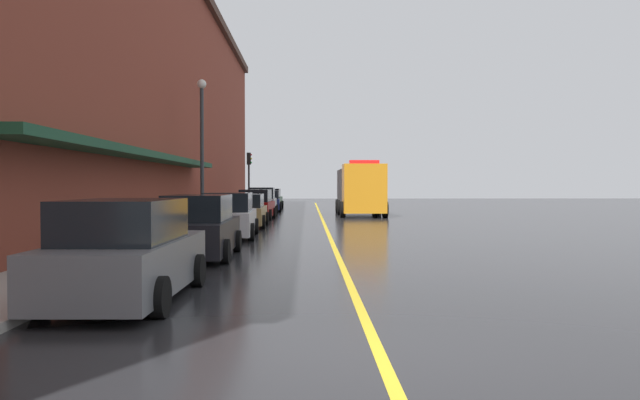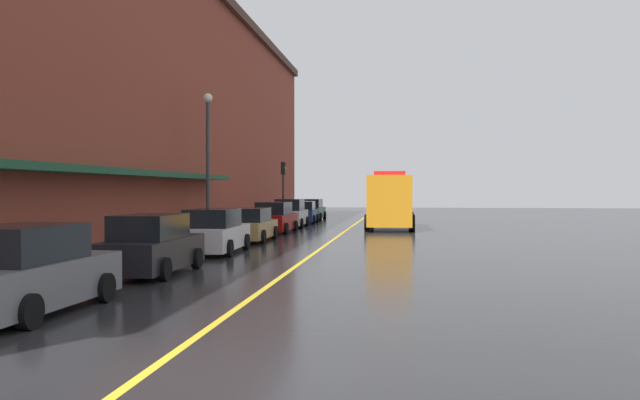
% 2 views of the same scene
% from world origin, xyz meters
% --- Properties ---
extents(ground_plane, '(112.00, 112.00, 0.00)m').
position_xyz_m(ground_plane, '(0.00, 25.00, 0.00)').
color(ground_plane, '#232326').
extents(sidewalk_left, '(2.40, 70.00, 0.15)m').
position_xyz_m(sidewalk_left, '(-6.20, 25.00, 0.07)').
color(sidewalk_left, '#ADA8A0').
rests_on(sidewalk_left, ground).
extents(lane_center_stripe, '(0.16, 70.00, 0.01)m').
position_xyz_m(lane_center_stripe, '(0.00, 25.00, 0.00)').
color(lane_center_stripe, gold).
rests_on(lane_center_stripe, ground).
extents(brick_building_left, '(13.86, 64.00, 14.27)m').
position_xyz_m(brick_building_left, '(-13.74, 24.00, 7.14)').
color(brick_building_left, brown).
rests_on(brick_building_left, ground).
extents(parked_car_0, '(2.14, 4.59, 1.77)m').
position_xyz_m(parked_car_0, '(-4.00, 3.74, 0.82)').
color(parked_car_0, '#595B60').
rests_on(parked_car_0, ground).
extents(parked_car_1, '(2.01, 4.63, 1.74)m').
position_xyz_m(parked_car_1, '(-3.85, 9.92, 0.81)').
color(parked_car_1, black).
rests_on(parked_car_1, ground).
extents(parked_car_2, '(2.21, 4.94, 1.72)m').
position_xyz_m(parked_car_2, '(-3.87, 16.26, 0.81)').
color(parked_car_2, silver).
rests_on(parked_car_2, ground).
extents(parked_car_3, '(2.12, 4.83, 1.58)m').
position_xyz_m(parked_car_3, '(-3.86, 22.10, 0.75)').
color(parked_car_3, '#A5844C').
rests_on(parked_car_3, ground).
extents(parked_car_4, '(2.19, 4.25, 1.75)m').
position_xyz_m(parked_car_4, '(-3.87, 28.19, 0.82)').
color(parked_car_4, maroon).
rests_on(parked_car_4, ground).
extents(parked_car_5, '(2.06, 4.18, 1.84)m').
position_xyz_m(parked_car_5, '(-3.93, 33.67, 0.85)').
color(parked_car_5, silver).
rests_on(parked_car_5, ground).
extents(parked_car_6, '(2.16, 4.35, 1.60)m').
position_xyz_m(parked_car_6, '(-3.89, 38.88, 0.75)').
color(parked_car_6, navy).
rests_on(parked_car_6, ground).
extents(parked_car_7, '(2.09, 4.26, 1.69)m').
position_xyz_m(parked_car_7, '(-4.01, 43.95, 0.79)').
color(parked_car_7, '#2D5133').
rests_on(parked_car_7, ground).
extents(utility_truck, '(2.95, 7.70, 3.53)m').
position_xyz_m(utility_truck, '(2.60, 32.61, 1.68)').
color(utility_truck, orange).
rests_on(utility_truck, ground).
extents(parking_meter_0, '(0.14, 0.18, 1.33)m').
position_xyz_m(parking_meter_0, '(-5.35, 5.74, 1.06)').
color(parking_meter_0, '#4C4C51').
rests_on(parking_meter_0, sidewalk_left).
extents(parking_meter_1, '(0.14, 0.18, 1.33)m').
position_xyz_m(parking_meter_1, '(-5.35, 15.16, 1.06)').
color(parking_meter_1, '#4C4C51').
rests_on(parking_meter_1, sidewalk_left).
extents(parking_meter_2, '(0.14, 0.18, 1.33)m').
position_xyz_m(parking_meter_2, '(-5.35, 38.00, 1.06)').
color(parking_meter_2, '#4C4C51').
rests_on(parking_meter_2, sidewalk_left).
extents(parking_meter_3, '(0.14, 0.18, 1.33)m').
position_xyz_m(parking_meter_3, '(-5.35, 21.79, 1.06)').
color(parking_meter_3, '#4C4C51').
rests_on(parking_meter_3, sidewalk_left).
extents(street_lamp_left, '(0.44, 0.44, 6.94)m').
position_xyz_m(street_lamp_left, '(-5.95, 22.26, 4.40)').
color(street_lamp_left, '#33383D').
rests_on(street_lamp_left, sidewalk_left).
extents(traffic_light_near, '(0.38, 0.36, 4.30)m').
position_xyz_m(traffic_light_near, '(-5.29, 38.58, 3.16)').
color(traffic_light_near, '#232326').
rests_on(traffic_light_near, sidewalk_left).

